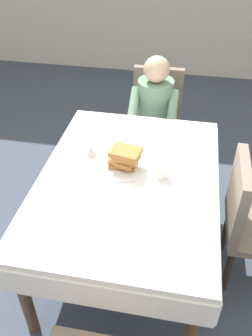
{
  "coord_description": "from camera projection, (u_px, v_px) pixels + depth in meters",
  "views": [
    {
      "loc": [
        0.3,
        -1.67,
        2.16
      ],
      "look_at": [
        -0.02,
        0.03,
        0.79
      ],
      "focal_mm": 38.13,
      "sensor_mm": 36.0,
      "label": 1
    }
  ],
  "objects": [
    {
      "name": "spoon_near_edge",
      "position": [
        119.0,
        201.0,
        2.04
      ],
      "size": [
        0.15,
        0.02,
        0.0
      ],
      "primitive_type": "cube",
      "rotation": [
        0.0,
        0.0,
        0.07
      ],
      "color": "silver",
      "rests_on": "dining_table_main"
    },
    {
      "name": "chair_diner",
      "position": [
        156.0,
        114.0,
        3.23
      ],
      "size": [
        0.44,
        0.45,
        0.93
      ],
      "rotation": [
        0.0,
        0.0,
        3.14
      ],
      "color": "#7A6B5B",
      "rests_on": "ground"
    },
    {
      "name": "napkin_folded",
      "position": [
        79.0,
        180.0,
        2.18
      ],
      "size": [
        0.17,
        0.13,
        0.01
      ],
      "primitive_type": "cube",
      "rotation": [
        0.0,
        0.0,
        -0.04
      ],
      "color": "white",
      "rests_on": "dining_table_main"
    },
    {
      "name": "diner_person",
      "position": [
        154.0,
        109.0,
        3.03
      ],
      "size": [
        0.4,
        0.43,
        1.12
      ],
      "rotation": [
        0.0,
        0.0,
        3.14
      ],
      "color": "gray",
      "rests_on": "ground"
    },
    {
      "name": "knife_right_of_plate",
      "position": [
        154.0,
        173.0,
        2.23
      ],
      "size": [
        0.03,
        0.2,
        0.0
      ],
      "primitive_type": "cube",
      "rotation": [
        0.0,
        0.0,
        1.65
      ],
      "color": "silver",
      "rests_on": "dining_table_main"
    },
    {
      "name": "syrup_pitcher",
      "position": [
        91.0,
        151.0,
        2.36
      ],
      "size": [
        0.08,
        0.08,
        0.07
      ],
      "color": "silver",
      "rests_on": "dining_table_main"
    },
    {
      "name": "ground_plane",
      "position": [
        128.0,
        253.0,
        2.67
      ],
      "size": [
        14.0,
        14.0,
        0.0
      ],
      "primitive_type": "plane",
      "color": "#3D4756"
    },
    {
      "name": "chair_right_side",
      "position": [
        249.0,
        217.0,
        2.23
      ],
      "size": [
        0.45,
        0.44,
        0.93
      ],
      "rotation": [
        0.0,
        0.0,
        -1.57
      ],
      "color": "#7A6B5B",
      "rests_on": "ground"
    },
    {
      "name": "plate_breakfast",
      "position": [
        125.0,
        167.0,
        2.27
      ],
      "size": [
        0.28,
        0.28,
        0.02
      ],
      "primitive_type": "cylinder",
      "color": "white",
      "rests_on": "dining_table_main"
    },
    {
      "name": "breakfast_stack",
      "position": [
        125.0,
        158.0,
        2.23
      ],
      "size": [
        0.21,
        0.18,
        0.12
      ],
      "color": "#A36B33",
      "rests_on": "plate_breakfast"
    },
    {
      "name": "dining_table_main",
      "position": [
        128.0,
        188.0,
        2.26
      ],
      "size": [
        1.12,
        1.52,
        0.74
      ],
      "color": "white",
      "rests_on": "ground"
    },
    {
      "name": "cup_coffee",
      "position": [
        162.0,
        171.0,
        2.19
      ],
      "size": [
        0.11,
        0.08,
        0.08
      ],
      "color": "white",
      "rests_on": "dining_table_main"
    },
    {
      "name": "fork_left_of_plate",
      "position": [
        95.0,
        166.0,
        2.29
      ],
      "size": [
        0.02,
        0.18,
        0.0
      ],
      "primitive_type": "cube",
      "rotation": [
        0.0,
        0.0,
        1.55
      ],
      "color": "silver",
      "rests_on": "dining_table_main"
    }
  ]
}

